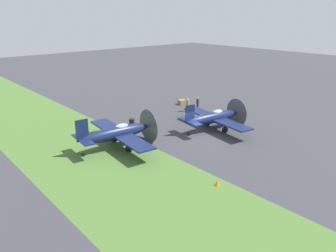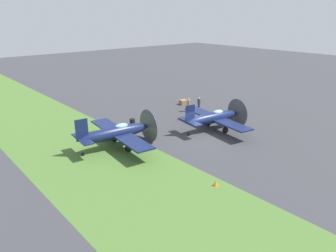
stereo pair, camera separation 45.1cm
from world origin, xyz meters
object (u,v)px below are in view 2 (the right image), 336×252
(ground_crew_chief, at_px, (199,104))
(runway_marker_cone, at_px, (216,183))
(fuel_drum, at_px, (132,123))
(airplane_wingman, at_px, (117,133))
(airplane_lead, at_px, (215,117))
(supply_crate, at_px, (183,102))
(ground_crew_mechanic, at_px, (189,105))

(ground_crew_chief, xyz_separation_m, runway_marker_cone, (14.59, -13.09, -0.69))
(fuel_drum, bearing_deg, airplane_wingman, -47.55)
(airplane_lead, height_order, supply_crate, airplane_lead)
(airplane_lead, distance_m, runway_marker_cone, 12.21)
(ground_crew_mechanic, height_order, runway_marker_cone, ground_crew_mechanic)
(airplane_lead, xyz_separation_m, runway_marker_cone, (8.21, -8.95, -1.20))
(ground_crew_chief, xyz_separation_m, fuel_drum, (-0.29, -10.15, -0.46))
(ground_crew_chief, xyz_separation_m, supply_crate, (-3.42, 0.43, -0.59))
(airplane_wingman, distance_m, ground_crew_chief, 15.10)
(ground_crew_chief, relative_size, runway_marker_cone, 3.93)
(fuel_drum, relative_size, supply_crate, 1.00)
(airplane_lead, distance_m, ground_crew_chief, 7.62)
(fuel_drum, xyz_separation_m, runway_marker_cone, (14.88, -2.94, -0.23))
(supply_crate, height_order, runway_marker_cone, supply_crate)
(ground_crew_mechanic, distance_m, fuel_drum, 8.75)
(fuel_drum, bearing_deg, supply_crate, 106.47)
(ground_crew_chief, distance_m, ground_crew_mechanic, 1.48)
(ground_crew_mechanic, relative_size, fuel_drum, 1.92)
(airplane_wingman, height_order, supply_crate, airplane_wingman)
(airplane_wingman, bearing_deg, supply_crate, 121.48)
(airplane_wingman, distance_m, ground_crew_mechanic, 13.87)
(ground_crew_chief, distance_m, fuel_drum, 10.17)
(ground_crew_chief, height_order, fuel_drum, ground_crew_chief)
(airplane_wingman, height_order, ground_crew_mechanic, airplane_wingman)
(runway_marker_cone, bearing_deg, airplane_lead, 132.53)
(airplane_wingman, bearing_deg, airplane_lead, 81.97)
(ground_crew_chief, relative_size, fuel_drum, 1.92)
(ground_crew_mechanic, bearing_deg, runway_marker_cone, 48.11)
(ground_crew_mechanic, bearing_deg, airplane_wingman, 13.72)
(ground_crew_chief, bearing_deg, supply_crate, 38.46)
(airplane_lead, height_order, ground_crew_chief, airplane_lead)
(airplane_lead, bearing_deg, ground_crew_mechanic, 167.03)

